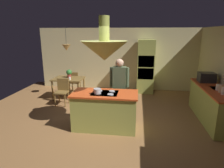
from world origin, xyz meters
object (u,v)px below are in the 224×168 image
chair_facing_island (62,90)px  canister_flour (224,91)px  cup_on_table (70,78)px  canister_tea (218,87)px  dining_table (68,81)px  microwave_on_counter (207,77)px  person_at_island (119,85)px  potted_plant_on_table (69,73)px  chair_by_back_wall (74,81)px  cooking_pot_on_cooktop (97,91)px  kitchen_island (105,110)px  oven_tower (146,67)px  canister_sugar (221,89)px

chair_facing_island → canister_flour: (4.54, -1.24, 0.52)m
cup_on_table → canister_tea: bearing=-16.4°
dining_table → cup_on_table: 0.28m
canister_flour → microwave_on_counter: size_ratio=0.39×
person_at_island → potted_plant_on_table: size_ratio=5.61×
person_at_island → chair_by_back_wall: (-1.99, 2.05, -0.46)m
chair_by_back_wall → cooking_pot_on_cooktop: (1.54, -2.86, 0.51)m
cup_on_table → chair_facing_island: bearing=-106.4°
kitchen_island → canister_flour: 2.90m
potted_plant_on_table → chair_facing_island: bearing=-90.4°
dining_table → chair_by_back_wall: 0.64m
cooking_pot_on_cooktop → chair_facing_island: bearing=133.8°
kitchen_island → potted_plant_on_table: potted_plant_on_table is taller
kitchen_island → dining_table: size_ratio=1.50×
cooking_pot_on_cooktop → canister_flour: bearing=7.0°
microwave_on_counter → cooking_pot_on_cooktop: bearing=-151.8°
person_at_island → microwave_on_counter: 2.67m
oven_tower → cooking_pot_on_cooktop: size_ratio=11.66×
potted_plant_on_table → kitchen_island: bearing=-52.3°
cooking_pot_on_cooktop → canister_sugar: bearing=10.3°
dining_table → canister_tea: canister_tea is taller
chair_by_back_wall → cooking_pot_on_cooktop: cooking_pot_on_cooktop is taller
potted_plant_on_table → canister_tea: canister_tea is taller
chair_by_back_wall → chair_facing_island: bearing=90.0°
cup_on_table → canister_flour: bearing=-20.6°
canister_flour → kitchen_island: bearing=-175.2°
canister_sugar → chair_facing_island: bearing=166.9°
canister_tea → cooking_pot_on_cooktop: (-3.00, -0.73, -0.00)m
oven_tower → chair_facing_island: oven_tower is taller
oven_tower → canister_sugar: oven_tower is taller
oven_tower → microwave_on_counter: (1.74, -1.77, 0.02)m
person_at_island → canister_sugar: (2.55, -0.26, 0.06)m
kitchen_island → chair_facing_island: size_ratio=1.86×
oven_tower → cup_on_table: oven_tower is taller
kitchen_island → cooking_pot_on_cooktop: 0.58m
dining_table → chair_facing_island: size_ratio=1.24×
canister_tea → chair_facing_island: bearing=169.1°
kitchen_island → cup_on_table: size_ratio=18.00×
person_at_island → canister_sugar: 2.56m
kitchen_island → microwave_on_counter: 3.26m
kitchen_island → person_at_island: (0.29, 0.68, 0.50)m
chair_facing_island → cooking_pot_on_cooktop: bearing=-46.2°
kitchen_island → canister_sugar: (2.84, 0.42, 0.56)m
canister_tea → cup_on_table: bearing=163.6°
oven_tower → chair_facing_island: bearing=-147.7°
canister_tea → chair_by_back_wall: bearing=154.9°
chair_by_back_wall → canister_flour: size_ratio=4.82×
oven_tower → chair_by_back_wall: 2.90m
chair_by_back_wall → canister_flour: bearing=151.3°
person_at_island → microwave_on_counter: (2.55, 0.80, 0.10)m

